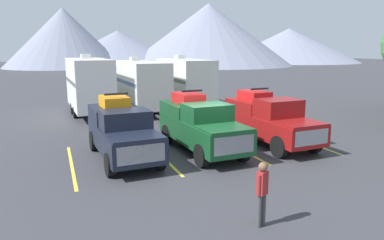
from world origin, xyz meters
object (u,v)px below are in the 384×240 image
pickup_truck_b (200,124)px  pickup_truck_c (268,119)px  person_a (262,190)px  camper_trailer_b (139,83)px  camper_trailer_a (89,84)px  camper_trailer_c (185,81)px  pickup_truck_a (122,130)px

pickup_truck_b → pickup_truck_c: 3.42m
pickup_truck_b → person_a: size_ratio=3.33×
camper_trailer_b → pickup_truck_c: bearing=-71.9°
pickup_truck_c → person_a: bearing=-124.1°
pickup_truck_c → camper_trailer_a: 12.77m
camper_trailer_a → camper_trailer_b: (3.43, 0.24, -0.11)m
pickup_truck_c → person_a: (-4.59, -6.79, -0.22)m
pickup_truck_c → camper_trailer_c: camper_trailer_c is taller
camper_trailer_c → person_a: (-4.40, -17.57, -1.09)m
pickup_truck_b → person_a: pickup_truck_b is taller
person_a → pickup_truck_a: bearing=107.1°
camper_trailer_c → person_a: 18.15m
pickup_truck_b → camper_trailer_b: size_ratio=0.64×
pickup_truck_b → camper_trailer_c: size_ratio=0.76×
person_a → camper_trailer_c: bearing=75.9°
camper_trailer_a → camper_trailer_c: 6.80m
pickup_truck_c → camper_trailer_c: (-0.19, 10.78, 0.87)m
camper_trailer_b → camper_trailer_a: bearing=-175.9°
pickup_truck_b → camper_trailer_b: (-0.13, 10.79, 0.81)m
camper_trailer_b → camper_trailer_c: (3.36, -0.10, 0.05)m
camper_trailer_c → pickup_truck_c: bearing=-89.0°
pickup_truck_a → camper_trailer_b: camper_trailer_b is taller
pickup_truck_b → camper_trailer_a: camper_trailer_a is taller
pickup_truck_c → person_a: pickup_truck_c is taller
pickup_truck_a → camper_trailer_a: (-0.21, 10.37, 0.95)m
pickup_truck_b → camper_trailer_a: 11.17m
pickup_truck_c → camper_trailer_b: bearing=108.1°
pickup_truck_a → person_a: pickup_truck_a is taller
pickup_truck_a → camper_trailer_a: camper_trailer_a is taller
pickup_truck_a → camper_trailer_a: bearing=91.2°
pickup_truck_b → person_a: bearing=-99.7°
pickup_truck_c → pickup_truck_b: bearing=178.4°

